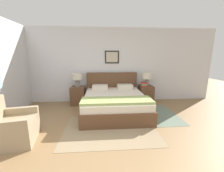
{
  "coord_description": "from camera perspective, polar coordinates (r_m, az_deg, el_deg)",
  "views": [
    {
      "loc": [
        -0.2,
        -1.81,
        1.62
      ],
      "look_at": [
        0.06,
        1.72,
        0.86
      ],
      "focal_mm": 22.0,
      "sensor_mm": 36.0,
      "label": 1
    }
  ],
  "objects": [
    {
      "name": "table_lamp_near_window",
      "position": [
        4.75,
        -14.2,
        3.41
      ],
      "size": [
        0.33,
        0.33,
        0.46
      ],
      "color": "slate",
      "rests_on": "nightstand_near_window"
    },
    {
      "name": "wall_back",
      "position": [
        4.97,
        -1.96,
        8.47
      ],
      "size": [
        7.79,
        0.09,
        2.6
      ],
      "color": "silver",
      "rests_on": "ground_plane"
    },
    {
      "name": "bed",
      "position": [
        4.1,
        1.02,
        -6.72
      ],
      "size": [
        1.79,
        2.05,
        1.07
      ],
      "color": "brown",
      "rests_on": "ground_plane"
    },
    {
      "name": "ground_plane",
      "position": [
        2.43,
        1.69,
        -29.56
      ],
      "size": [
        16.0,
        16.0,
        0.0
      ],
      "primitive_type": "plane",
      "color": "olive"
    },
    {
      "name": "nightstand_near_window",
      "position": [
        4.89,
        -13.92,
        -3.81
      ],
      "size": [
        0.47,
        0.52,
        0.61
      ],
      "color": "brown",
      "rests_on": "ground_plane"
    },
    {
      "name": "book_novel_upper",
      "position": [
        4.89,
        13.04,
        0.91
      ],
      "size": [
        0.16,
        0.22,
        0.04
      ],
      "rotation": [
        0.0,
        0.0,
        0.08
      ],
      "color": "beige",
      "rests_on": "book_hardcover_middle"
    },
    {
      "name": "area_rug_main",
      "position": [
        3.29,
        -0.78,
        -17.28
      ],
      "size": [
        2.06,
        1.5,
        0.01
      ],
      "color": "#897556",
      "rests_on": "ground_plane"
    },
    {
      "name": "area_rug_bedside",
      "position": [
        4.24,
        19.38,
        -10.99
      ],
      "size": [
        0.87,
        1.44,
        0.01
      ],
      "color": "slate",
      "rests_on": "ground_plane"
    },
    {
      "name": "nightstand_by_door",
      "position": [
        5.06,
        13.8,
        -3.27
      ],
      "size": [
        0.47,
        0.52,
        0.61
      ],
      "color": "brown",
      "rests_on": "ground_plane"
    },
    {
      "name": "table_lamp_by_door",
      "position": [
        4.93,
        14.3,
        3.71
      ],
      "size": [
        0.33,
        0.33,
        0.46
      ],
      "color": "slate",
      "rests_on": "nightstand_by_door"
    },
    {
      "name": "book_thick_bottom",
      "position": [
        4.91,
        13.0,
        0.13
      ],
      "size": [
        0.18,
        0.28,
        0.03
      ],
      "rotation": [
        0.0,
        0.0,
        -0.02
      ],
      "color": "#B7332D",
      "rests_on": "nightstand_by_door"
    },
    {
      "name": "book_slim_near_top",
      "position": [
        4.89,
        13.05,
        1.29
      ],
      "size": [
        0.18,
        0.28,
        0.03
      ],
      "rotation": [
        0.0,
        0.0,
        0.03
      ],
      "color": "#B7332D",
      "rests_on": "book_novel_upper"
    },
    {
      "name": "armchair",
      "position": [
        3.32,
        -36.29,
        -13.83
      ],
      "size": [
        0.86,
        0.88,
        0.87
      ],
      "rotation": [
        0.0,
        0.0,
        -1.38
      ],
      "color": "#998466",
      "rests_on": "ground_plane"
    },
    {
      "name": "book_hardcover_middle",
      "position": [
        4.9,
        13.02,
        0.48
      ],
      "size": [
        0.21,
        0.23,
        0.04
      ],
      "rotation": [
        0.0,
        0.0,
        -0.09
      ],
      "color": "#4C7551",
      "rests_on": "book_thick_bottom"
    }
  ]
}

